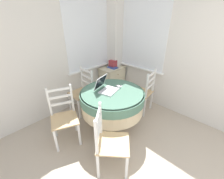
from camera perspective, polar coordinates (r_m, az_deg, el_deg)
name	(u,v)px	position (r m, az deg, el deg)	size (l,w,h in m)	color
corner_room_shell	(129,55)	(2.63, 6.38, 12.98)	(4.30, 4.94, 2.55)	silver
round_dining_table	(112,100)	(2.58, 0.08, -4.02)	(1.09, 1.09, 0.75)	#4C3D2D
laptop	(106,88)	(2.51, -2.31, 0.72)	(0.38, 0.40, 0.25)	silver
computer_mouse	(119,86)	(2.62, 2.59, 1.17)	(0.05, 0.08, 0.04)	white
cell_phone	(119,86)	(2.67, 2.69, 1.34)	(0.10, 0.12, 0.01)	#B2B7BC
dining_chair_near_back_window	(83,92)	(3.18, -11.14, -0.90)	(0.41, 0.41, 0.94)	tan
dining_chair_near_right_window	(143,92)	(3.17, 11.80, -0.99)	(0.45, 0.46, 0.94)	tan
dining_chair_camera_near	(110,142)	(2.03, -0.93, -19.52)	(0.57, 0.57, 0.94)	tan
dining_chair_left_flank	(64,117)	(2.53, -17.81, -9.97)	(0.53, 0.53, 0.94)	tan
corner_cabinet	(112,81)	(3.86, 0.08, 3.45)	(0.61, 0.42, 0.71)	beige
storage_box	(113,64)	(3.74, 0.33, 9.81)	(0.15, 0.16, 0.17)	#9E3338
book_on_cabinet	(113,67)	(3.69, 0.22, 8.40)	(0.16, 0.24, 0.02)	#33478C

